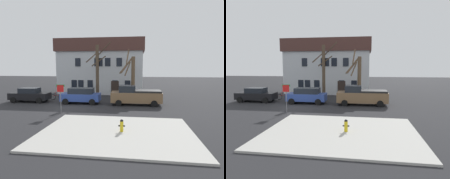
# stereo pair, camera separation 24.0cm
# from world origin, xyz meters

# --- Properties ---
(ground_plane) EXTENTS (120.00, 120.00, 0.00)m
(ground_plane) POSITION_xyz_m (0.00, 0.00, 0.00)
(ground_plane) COLOR #262628
(sidewalk_slab) EXTENTS (9.57, 7.13, 0.12)m
(sidewalk_slab) POSITION_xyz_m (5.61, -6.82, 0.06)
(sidewalk_slab) COLOR #B7B5AD
(sidewalk_slab) RESTS_ON ground_plane
(building_main) EXTENTS (13.31, 6.67, 8.28)m
(building_main) POSITION_xyz_m (1.14, 12.07, 4.23)
(building_main) COLOR silver
(building_main) RESTS_ON ground_plane
(tree_bare_near) EXTENTS (3.11, 2.02, 7.32)m
(tree_bare_near) POSITION_xyz_m (1.76, 5.67, 3.70)
(tree_bare_near) COLOR #4C3D2D
(tree_bare_near) RESTS_ON ground_plane
(tree_bare_mid) EXTENTS (1.98, 2.42, 6.38)m
(tree_bare_mid) POSITION_xyz_m (6.14, 5.78, 3.04)
(tree_bare_mid) COLOR brown
(tree_bare_mid) RESTS_ON ground_plane
(car_black_sedan) EXTENTS (4.64, 2.08, 1.67)m
(car_black_sedan) POSITION_xyz_m (-5.79, 2.54, 0.84)
(car_black_sedan) COLOR black
(car_black_sedan) RESTS_ON ground_plane
(car_blue_wagon) EXTENTS (4.46, 2.13, 1.76)m
(car_blue_wagon) POSITION_xyz_m (0.50, 2.43, 0.92)
(car_blue_wagon) COLOR #2D4799
(car_blue_wagon) RESTS_ON ground_plane
(pickup_truck_brown) EXTENTS (5.50, 2.29, 2.12)m
(pickup_truck_brown) POSITION_xyz_m (6.70, 2.42, 1.02)
(pickup_truck_brown) COLOR brown
(pickup_truck_brown) RESTS_ON ground_plane
(fire_hydrant) EXTENTS (0.42, 0.22, 0.78)m
(fire_hydrant) POSITION_xyz_m (5.95, -6.84, 0.53)
(fire_hydrant) COLOR gold
(fire_hydrant) RESTS_ON sidewalk_slab
(street_sign_pole) EXTENTS (0.76, 0.07, 2.61)m
(street_sign_pole) POSITION_xyz_m (0.17, -2.54, 1.83)
(street_sign_pole) COLOR slate
(street_sign_pole) RESTS_ON ground_plane
(bicycle_leaning) EXTENTS (1.70, 0.52, 1.03)m
(bicycle_leaning) POSITION_xyz_m (-3.20, 4.32, 0.37)
(bicycle_leaning) COLOR black
(bicycle_leaning) RESTS_ON ground_plane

